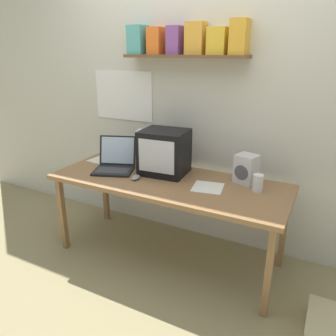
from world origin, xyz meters
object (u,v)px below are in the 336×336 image
Objects in this scene: computer_mouse at (136,177)px; loose_paper_near_laptop at (208,187)px; corner_desk at (168,186)px; laptop at (115,162)px; juice_glass at (258,184)px; space_heater at (246,169)px; open_notebook at (103,160)px; crt_monitor at (164,152)px; desk_lamp at (142,141)px.

loose_paper_near_laptop is at bearing 10.37° from computer_mouse.
laptop reaches higher than corner_desk.
space_heater is at bearing 135.40° from juice_glass.
space_heater is 1.33m from open_notebook.
corner_desk is at bearing -56.67° from crt_monitor.
corner_desk is 0.69m from juice_glass.
laptop is 3.68× the size of computer_mouse.
crt_monitor is 3.45× the size of computer_mouse.
laptop is at bearing 178.62° from loose_paper_near_laptop.
juice_glass is at bearing 13.13° from computer_mouse.
desk_lamp is at bearing 112.11° from computer_mouse.
space_heater is 1.99× the size of computer_mouse.
laptop is 1.69× the size of open_notebook.
space_heater is at bearing 22.65° from computer_mouse.
laptop is 0.29m from open_notebook.
laptop is 1.85× the size of space_heater.
corner_desk is 0.53m from laptop.
desk_lamp reaches higher than computer_mouse.
juice_glass is 0.56× the size of space_heater.
computer_mouse is 0.45× the size of loose_paper_near_laptop.
computer_mouse is at bearing -166.87° from juice_glass.
space_heater is (0.56, 0.23, 0.17)m from corner_desk.
open_notebook is at bearing 131.07° from laptop.
desk_lamp reaches higher than loose_paper_near_laptop.
laptop is at bearing -170.29° from crt_monitor.
corner_desk is 14.89× the size of juice_glass.
crt_monitor reaches higher than computer_mouse.
corner_desk is 4.82× the size of crt_monitor.
open_notebook is (-0.77, 0.15, 0.06)m from corner_desk.
crt_monitor is (-0.10, 0.13, 0.23)m from corner_desk.
laptop is (-0.42, -0.11, -0.11)m from crt_monitor.
crt_monitor is 0.69m from open_notebook.
computer_mouse is (-0.24, -0.11, 0.07)m from corner_desk.
open_notebook is at bearing 168.62° from corner_desk.
corner_desk is 7.42× the size of loose_paper_near_laptop.
laptop is 1.20m from juice_glass.
laptop reaches higher than juice_glass.
space_heater is (0.65, 0.10, -0.07)m from crt_monitor.
juice_glass is (0.68, 0.11, 0.11)m from corner_desk.
laptop is 3.29× the size of juice_glass.
computer_mouse is at bearing -26.07° from open_notebook.
open_notebook is (-1.44, 0.05, -0.05)m from juice_glass.
corner_desk is 8.35× the size of space_heater.
crt_monitor is 0.49m from loose_paper_near_laptop.
crt_monitor is 3.09× the size of juice_glass.
space_heater is 0.89× the size of loose_paper_near_laptop.
space_heater is at bearing 3.09° from open_notebook.
desk_lamp reaches higher than space_heater.
loose_paper_near_laptop is (1.10, -0.15, -0.00)m from open_notebook.
crt_monitor is 0.32m from computer_mouse.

